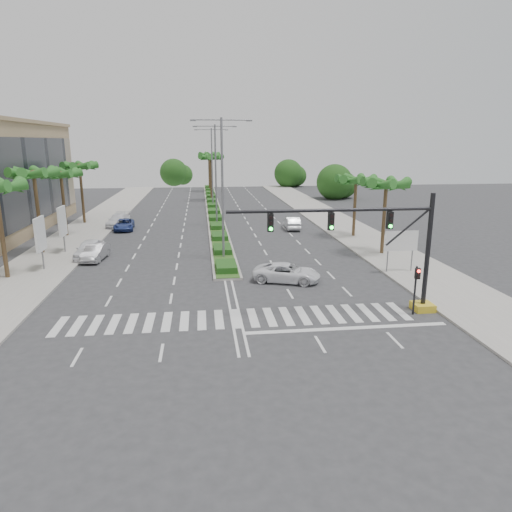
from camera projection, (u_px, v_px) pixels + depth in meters
The scene contains 26 objects.
ground at pixel (236, 319), 26.72m from camera, with size 160.00×160.00×0.00m, color #333335.
footpath_right at pixel (366, 240), 47.73m from camera, with size 6.00×120.00×0.15m, color gray.
footpath_left at pixel (64, 248), 44.18m from camera, with size 6.00×120.00×0.15m, color gray.
median at pixel (213, 208), 70.02m from camera, with size 2.20×75.00×0.20m, color gray.
median_grass at pixel (213, 208), 69.99m from camera, with size 1.80×75.00×0.04m, color #32531C.
signal_gantry at pixel (392, 257), 26.96m from camera, with size 12.60×1.20×7.20m.
pedestrian_signal at pixel (416, 282), 26.81m from camera, with size 0.28×0.36×3.00m.
direction_sign at pixel (401, 243), 35.39m from camera, with size 2.70×0.11×3.40m.
billboard_near at pixel (40, 235), 35.86m from camera, with size 0.18×2.10×4.35m.
billboard_far at pixel (62, 222), 41.63m from camera, with size 0.18×2.10×4.35m.
palm_left_mid at pixel (34, 176), 40.40m from camera, with size 4.57×4.68×7.95m.
palm_left_far at pixel (61, 176), 48.24m from camera, with size 4.57×4.68×7.35m.
palm_left_end at pixel (80, 168), 55.85m from camera, with size 4.57×4.68×7.75m.
palm_right_near at pixel (386, 187), 40.37m from camera, with size 4.57×4.68×7.05m.
palm_right_far at pixel (356, 182), 48.14m from camera, with size 4.57×4.68×6.75m.
palm_median_a at pixel (211, 159), 77.91m from camera, with size 4.57×4.68×8.05m.
palm_median_b at pixel (209, 156), 92.35m from camera, with size 4.57×4.68×8.05m.
streetlight_near at pixel (222, 181), 38.53m from camera, with size 5.10×0.25×12.00m.
streetlight_mid at pixel (216, 170), 53.94m from camera, with size 5.10×0.25×12.00m.
streetlight_far at pixel (212, 164), 69.34m from camera, with size 5.10×0.25×12.00m.
car_parked_a at pixel (89, 249), 40.42m from camera, with size 1.90×4.73×1.61m, color white.
car_parked_b at pixel (96, 252), 39.77m from camera, with size 1.48×4.25×1.40m, color #9D9DA1.
car_parked_c at pixel (124, 225), 53.26m from camera, with size 2.12×4.61×1.28m, color navy.
car_parked_d at pixel (119, 221), 55.14m from camera, with size 2.19×5.39×1.57m, color white.
car_crossing at pixel (287, 273), 33.61m from camera, with size 2.26×4.91×1.36m, color white.
car_right at pixel (292, 223), 53.86m from camera, with size 1.57×4.50×1.48m, color silver.
Camera 1 is at (-1.85, -24.97, 10.09)m, focal length 32.00 mm.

